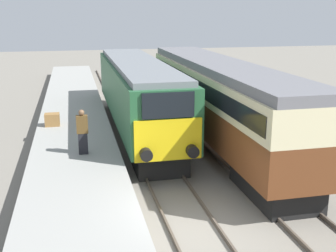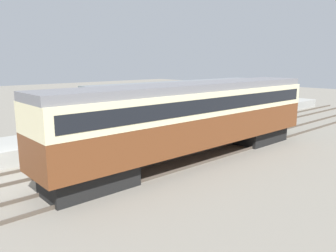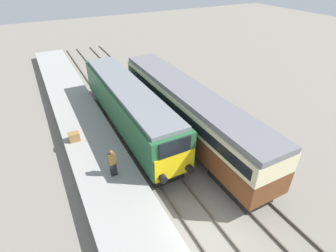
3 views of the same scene
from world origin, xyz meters
name	(u,v)px [view 3 (image 3 of 3)]	position (x,y,z in m)	size (l,w,h in m)	color
ground_plane	(209,235)	(0.00, 0.00, 0.00)	(120.00, 120.00, 0.00)	slate
platform_left	(98,157)	(-3.30, 8.00, 0.42)	(3.50, 50.00, 0.84)	gray
rails_near_track	(163,172)	(0.00, 5.00, 0.07)	(1.51, 60.00, 0.14)	#4C4238
rails_far_track	(207,156)	(3.40, 5.00, 0.07)	(1.50, 60.00, 0.14)	#4C4238
locomotive	(129,106)	(0.00, 10.65, 2.13)	(2.70, 14.73, 3.80)	black
passenger_carriage	(187,109)	(3.40, 7.83, 2.41)	(2.75, 16.37, 3.99)	black
person_on_platform	(112,163)	(-2.97, 5.40, 1.72)	(0.44, 0.26, 1.77)	black
luggage_crate	(74,137)	(-4.31, 9.98, 1.14)	(0.70, 0.56, 0.60)	olive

